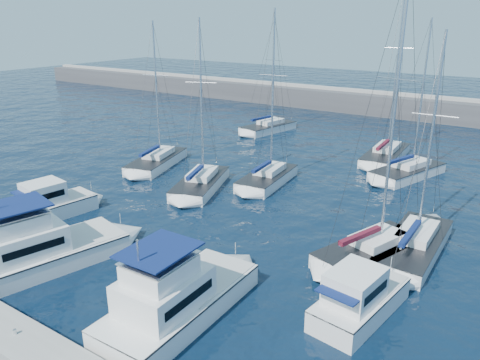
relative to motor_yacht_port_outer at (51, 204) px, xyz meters
The scene contains 16 objects.
ground 11.53m from the motor_yacht_port_outer, ahead, with size 220.00×220.00×0.00m, color black.
breakwater 54.12m from the motor_yacht_port_outer, 77.78° to the left, with size 160.00×6.00×4.45m.
dock 15.29m from the motor_yacht_port_outer, 41.40° to the right, with size 40.00×2.20×0.60m, color gray.
dock_cleat_centre 15.28m from the motor_yacht_port_outer, 41.40° to the right, with size 0.16×0.16×0.25m, color silver.
motor_yacht_port_outer is the anchor object (origin of this frame).
motor_yacht_port_inner 7.95m from the motor_yacht_port_outer, 40.50° to the right, with size 6.00×9.81×4.69m.
motor_yacht_stbd_inner 16.86m from the motor_yacht_port_outer, 15.75° to the right, with size 3.80×9.23×4.69m.
motor_yacht_stbd_outer 23.69m from the motor_yacht_port_outer, ahead, with size 3.41×6.44×3.20m.
sailboat_mid_a 13.84m from the motor_yacht_port_outer, 98.74° to the left, with size 5.29×8.84×14.28m.
sailboat_mid_b 12.29m from the motor_yacht_port_outer, 62.44° to the left, with size 5.54×8.54×14.57m.
sailboat_mid_c 18.22m from the motor_yacht_port_outer, 57.29° to the left, with size 3.70×7.76×15.30m.
sailboat_mid_d 23.36m from the motor_yacht_port_outer, 17.29° to the left, with size 5.55×8.48×17.68m.
sailboat_mid_e 25.94m from the motor_yacht_port_outer, 20.69° to the left, with size 3.08×8.82×13.95m.
sailboat_back_a 32.88m from the motor_yacht_port_outer, 90.63° to the left, with size 4.60×8.48×14.50m.
sailboat_back_b 33.02m from the motor_yacht_port_outer, 60.25° to the left, with size 3.60×9.20×18.27m.
sailboat_back_c 31.33m from the motor_yacht_port_outer, 50.63° to the left, with size 5.53×8.70×14.55m.
Camera 1 is at (18.37, -20.12, 14.27)m, focal length 35.00 mm.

